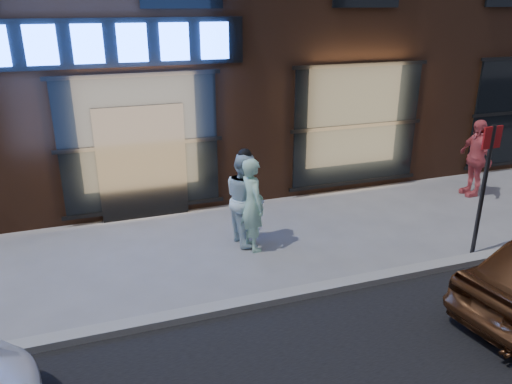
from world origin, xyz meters
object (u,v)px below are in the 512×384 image
at_px(man_cap, 245,198).
at_px(sign_post, 485,179).
at_px(man_bowtie, 252,205).
at_px(passerby, 475,158).

height_order(man_cap, sign_post, sign_post).
distance_m(man_cap, sign_post, 4.25).
distance_m(man_bowtie, passerby, 5.90).
relative_size(man_bowtie, man_cap, 0.99).
xyz_separation_m(man_cap, sign_post, (3.78, -1.85, 0.57)).
bearing_deg(man_bowtie, sign_post, -120.99).
height_order(man_bowtie, sign_post, sign_post).
xyz_separation_m(man_bowtie, sign_post, (3.75, -1.53, 0.58)).
xyz_separation_m(man_bowtie, man_cap, (-0.04, 0.32, 0.01)).
relative_size(man_cap, sign_post, 0.74).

